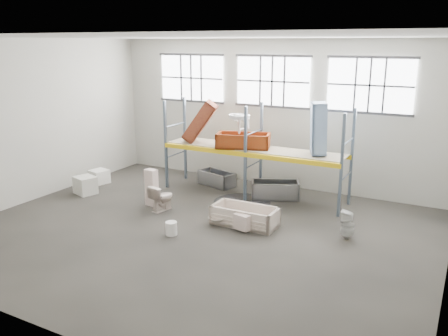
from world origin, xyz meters
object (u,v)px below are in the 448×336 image
Objects in this scene: bathtub_beige at (245,216)px; carton_near at (85,185)px; blue_tub_upright at (318,128)px; cistern_tall at (152,187)px; toilet_white at (348,225)px; steel_tub_right at (275,190)px; toilet_beige at (162,198)px; steel_tub_left at (217,178)px; bucket at (171,228)px; rust_tub_flat at (243,141)px.

bathtub_beige is 5.87m from carton_near.
bathtub_beige is at bearing 0.12° from carton_near.
blue_tub_upright is at bearing 64.26° from bathtub_beige.
carton_near is at bearing -167.96° from cistern_tall.
cistern_tall is 1.70× the size of carton_near.
toilet_white reaches higher than steel_tub_right.
bathtub_beige is 2.70m from toilet_beige.
toilet_white is at bearing 7.62° from bathtub_beige.
carton_near reaches higher than steel_tub_left.
cistern_tall is at bearing 138.33° from bucket.
blue_tub_upright reaches higher than carton_near.
cistern_tall is 3.23× the size of bucket.
cistern_tall reaches higher than carton_near.
rust_tub_flat is at bearing 116.93° from bathtub_beige.
rust_tub_flat is at bearing 26.85° from carton_near.
cistern_tall reaches higher than toilet_white.
cistern_tall is 0.74× the size of blue_tub_upright.
blue_tub_upright is at bearing -0.78° from steel_tub_right.
toilet_white is 1.12× the size of carton_near.
rust_tub_flat reaches higher than cistern_tall.
cistern_tall is at bearing -93.35° from toilet_white.
carton_near is at bearing -156.07° from steel_tub_right.
steel_tub_left is 0.87× the size of blue_tub_upright.
cistern_tall is 3.26m from rust_tub_flat.
toilet_beige is (-2.70, -0.12, 0.13)m from bathtub_beige.
blue_tub_upright is at bearing 57.56° from bucket.
bathtub_beige is 2.37× the size of toilet_white.
carton_near is (-3.39, -2.89, 0.04)m from steel_tub_left.
bathtub_beige reaches higher than steel_tub_left.
toilet_beige is 0.52× the size of steel_tub_right.
rust_tub_flat is 1.10× the size of blue_tub_upright.
blue_tub_upright reaches higher than cistern_tall.
toilet_white reaches higher than bucket.
carton_near reaches higher than bathtub_beige.
steel_tub_right is (-0.14, 2.53, 0.01)m from bathtub_beige.
bathtub_beige is at bearing 8.11° from cistern_tall.
carton_near is (-4.48, 1.52, 0.11)m from bucket.
blue_tub_upright is at bearing 19.68° from carton_near.
steel_tub_left is 2.09m from rust_tub_flat.
toilet_beige is 0.59m from cistern_tall.
bathtub_beige is 1.56× the size of cistern_tall.
rust_tub_flat is (1.27, -0.54, 1.57)m from steel_tub_left.
carton_near is at bearing -153.15° from rust_tub_flat.
toilet_beige is 5.10m from blue_tub_upright.
cistern_tall is 5.34m from blue_tub_upright.
bathtub_beige is at bearing -88.06° from toilet_white.
steel_tub_right is at bearing 72.96° from bucket.
steel_tub_right is at bearing 179.22° from blue_tub_upright.
bucket is (-1.25, -4.07, -0.10)m from steel_tub_right.
steel_tub_right is 2.23× the size of carton_near.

